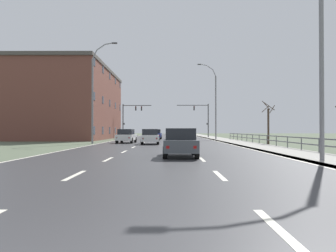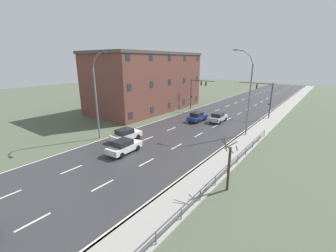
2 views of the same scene
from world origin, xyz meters
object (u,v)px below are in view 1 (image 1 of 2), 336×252
object	(u,v)px
traffic_signal_left	(130,115)
car_far_right	(126,136)
car_far_left	(175,134)
brick_building	(74,104)
car_distant	(156,134)
street_lamp_midground	(215,103)
street_lamp_left_bank	(94,94)
street_lamp_foreground	(318,45)
car_near_left	(180,142)
traffic_signal_right	(202,115)
car_mid_centre	(150,136)

from	to	relation	value
traffic_signal_left	car_far_right	xyz separation A→B (m)	(2.46, -22.31, -3.49)
car_far_left	brick_building	world-z (taller)	brick_building
traffic_signal_left	car_distant	size ratio (longest dim) A/B	1.51
street_lamp_midground	street_lamp_left_bank	xyz separation A→B (m)	(-14.84, -12.87, -0.20)
street_lamp_midground	traffic_signal_left	size ratio (longest dim) A/B	1.82
car_distant	street_lamp_foreground	bearing A→B (deg)	-74.35
street_lamp_foreground	car_near_left	size ratio (longest dim) A/B	2.65
traffic_signal_right	car_distant	bearing A→B (deg)	-132.54
street_lamp_midground	traffic_signal_left	world-z (taller)	street_lamp_midground
traffic_signal_right	street_lamp_left_bank	bearing A→B (deg)	-120.23
street_lamp_left_bank	car_far_right	size ratio (longest dim) A/B	2.62
street_lamp_left_bank	traffic_signal_left	size ratio (longest dim) A/B	1.76
car_near_left	brick_building	size ratio (longest dim) A/B	0.17
car_near_left	street_lamp_foreground	bearing A→B (deg)	-25.49
street_lamp_midground	brick_building	xyz separation A→B (m)	(-22.61, 5.05, 0.25)
car_distant	traffic_signal_left	bearing A→B (deg)	122.40
street_lamp_foreground	street_lamp_midground	xyz separation A→B (m)	(-0.01, 32.19, 0.21)
traffic_signal_right	traffic_signal_left	size ratio (longest dim) A/B	1.01
car_distant	brick_building	bearing A→B (deg)	170.68
traffic_signal_left	car_near_left	bearing A→B (deg)	-78.86
street_lamp_foreground	traffic_signal_left	xyz separation A→B (m)	(-14.03, 43.14, -1.03)
street_lamp_midground	car_far_right	world-z (taller)	street_lamp_midground
street_lamp_midground	car_near_left	size ratio (longest dim) A/B	2.76
traffic_signal_left	car_distant	world-z (taller)	traffic_signal_left
street_lamp_foreground	street_lamp_left_bank	bearing A→B (deg)	127.54
street_lamp_foreground	traffic_signal_right	xyz separation A→B (m)	(-0.63, 43.70, -1.11)
street_lamp_midground	car_distant	world-z (taller)	street_lamp_midground
street_lamp_left_bank	car_far_left	bearing A→B (deg)	62.23
car_far_right	street_lamp_foreground	bearing A→B (deg)	-58.08
street_lamp_left_bank	traffic_signal_left	xyz separation A→B (m)	(0.82, 23.83, -1.04)
car_far_left	car_distant	bearing A→B (deg)	-152.50
street_lamp_left_bank	car_far_right	xyz separation A→B (m)	(3.27, 1.52, -4.53)
street_lamp_foreground	traffic_signal_left	world-z (taller)	street_lamp_foreground
traffic_signal_right	car_mid_centre	bearing A→B (deg)	-107.42
street_lamp_midground	car_mid_centre	world-z (taller)	street_lamp_midground
traffic_signal_left	brick_building	distance (m)	10.53
car_near_left	car_distant	xyz separation A→B (m)	(-2.80, 31.70, 0.00)
street_lamp_left_bank	traffic_signal_right	bearing A→B (deg)	59.77
street_lamp_left_bank	car_far_right	bearing A→B (deg)	24.87
car_mid_centre	car_distant	bearing A→B (deg)	87.40
brick_building	car_far_right	bearing A→B (deg)	-56.04
car_near_left	car_mid_centre	bearing A→B (deg)	100.39
car_near_left	car_far_right	xyz separation A→B (m)	(-5.46, 17.85, 0.00)
car_far_right	brick_building	xyz separation A→B (m)	(-11.05, 16.41, 4.98)
street_lamp_midground	traffic_signal_right	world-z (taller)	street_lamp_midground
car_far_left	street_lamp_foreground	bearing A→B (deg)	-82.64
street_lamp_midground	car_mid_centre	distance (m)	17.39
street_lamp_midground	street_lamp_foreground	bearing A→B (deg)	-89.99
car_mid_centre	brick_building	world-z (taller)	brick_building
street_lamp_midground	traffic_signal_left	distance (m)	17.83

